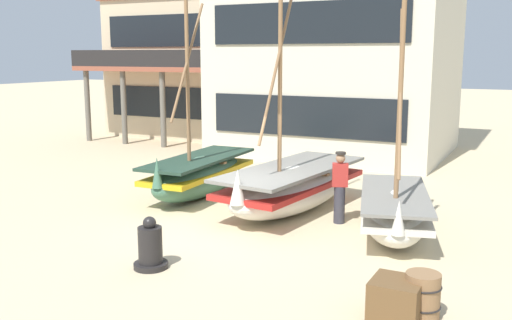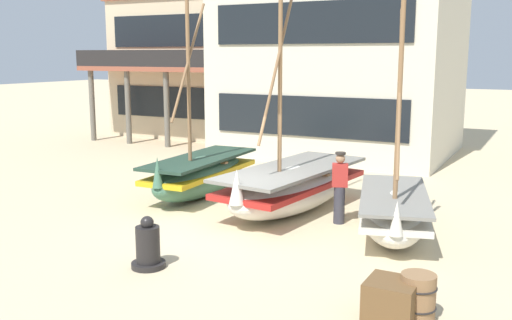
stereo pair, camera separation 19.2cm
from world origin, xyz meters
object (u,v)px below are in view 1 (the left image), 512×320
Objects in this scene: fishing_boat_centre_large at (291,187)px; fisherman_by_hull at (340,188)px; fishing_boat_far_right at (199,174)px; fishing_boat_near_left at (394,211)px; cargo_crate at (396,300)px; wooden_barrel at (422,296)px; harbor_building_main at (339,27)px; harbor_building_annex at (201,66)px; capstan_winch at (150,248)px.

fishing_boat_centre_large is 1.51m from fisherman_by_hull.
fishing_boat_far_right is 4.38m from fisherman_by_hull.
fishing_boat_centre_large is at bearing -5.07° from fishing_boat_far_right.
fishing_boat_centre_large reaches higher than fishing_boat_far_right.
fishing_boat_near_left is 6.97× the size of cargo_crate.
harbor_building_main is (-6.15, 13.91, 4.61)m from wooden_barrel.
harbor_building_annex is (-13.76, 16.48, 3.04)m from cargo_crate.
wooden_barrel is at bearing -48.30° from fishing_boat_centre_large.
harbor_building_main reaches higher than fishing_boat_centre_large.
harbor_building_annex is (-9.23, 16.43, 2.96)m from capstan_winch.
fishing_boat_near_left is 7.26× the size of wooden_barrel.
capstan_winch is (-0.74, -4.81, -0.24)m from fishing_boat_centre_large.
fishing_boat_centre_large is at bearing 164.40° from fishing_boat_near_left.
fisherman_by_hull is (-1.35, 0.31, 0.30)m from fishing_boat_near_left.
fishing_boat_near_left reaches higher than fisherman_by_hull.
cargo_crate is at bearing -148.04° from wooden_barrel.
cargo_crate is 0.09× the size of harbor_building_annex.
fisherman_by_hull is at bearing 123.03° from wooden_barrel.
cargo_crate is at bearing -61.54° from fisherman_by_hull.
fisherman_by_hull is 0.20× the size of harbor_building_annex.
fishing_boat_centre_large is (-2.77, 0.77, 0.09)m from fishing_boat_near_left.
fishing_boat_near_left is 0.82× the size of fishing_boat_centre_large.
fishing_boat_near_left is at bearing -44.24° from harbor_building_annex.
fishing_boat_far_right is at bearing 170.50° from fisherman_by_hull.
fishing_boat_far_right is at bearing -58.12° from harbor_building_annex.
harbor_building_main reaches higher than harbor_building_annex.
fishing_boat_centre_large is 8.49× the size of cargo_crate.
harbor_building_main reaches higher than cargo_crate.
wooden_barrel is 0.08× the size of harbor_building_annex.
wooden_barrel is 21.74m from harbor_building_annex.
fishing_boat_near_left is 0.51× the size of harbor_building_main.
fishing_boat_near_left is at bearing -10.31° from fishing_boat_far_right.
fishing_boat_centre_large reaches higher than cargo_crate.
fishing_boat_far_right is 7.75× the size of cargo_crate.
fishing_boat_far_right is 8.43m from cargo_crate.
cargo_crate is (1.03, -4.08, -0.23)m from fishing_boat_near_left.
harbor_building_annex reaches higher than capstan_winch.
wooden_barrel is 0.07× the size of harbor_building_main.
wooden_barrel is (4.14, -4.64, -0.28)m from fishing_boat_centre_large.
harbor_building_annex reaches higher than wooden_barrel.
harbor_building_annex reaches higher than fishing_boat_centre_large.
fishing_boat_far_right reaches higher than fishing_boat_near_left.
harbor_building_main reaches higher than wooden_barrel.
wooden_barrel is (1.37, -3.87, -0.19)m from fishing_boat_near_left.
harbor_building_main is at bearing 113.85° from wooden_barrel.
fishing_boat_near_left is 11.97m from harbor_building_main.
fishing_boat_near_left is 2.88m from fishing_boat_centre_large.
cargo_crate is 0.07× the size of harbor_building_main.
fishing_boat_near_left is 5.75m from fishing_boat_far_right.
fishing_boat_centre_large reaches higher than capstan_winch.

